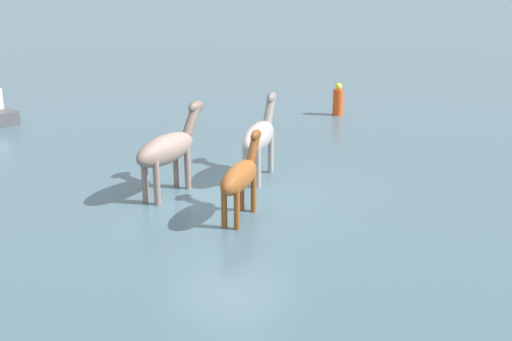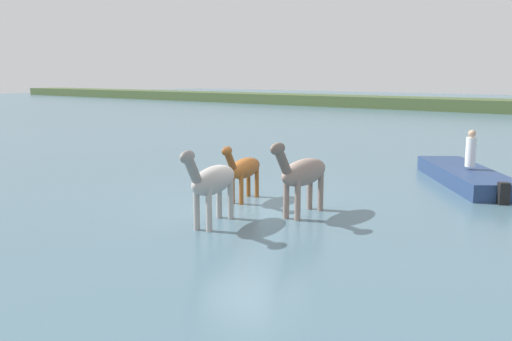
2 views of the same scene
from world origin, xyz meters
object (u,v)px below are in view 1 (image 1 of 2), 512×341
horse_mid_herd (259,136)px  horse_dark_mare (168,149)px  buoy_channel_marker (338,101)px  horse_gray_outer (240,176)px

horse_mid_herd → horse_dark_mare: horse_dark_mare is taller
buoy_channel_marker → horse_gray_outer: bearing=103.7°
horse_gray_outer → horse_dark_mare: size_ratio=0.84×
horse_mid_herd → horse_gray_outer: bearing=-172.8°
horse_mid_herd → horse_dark_mare: 2.39m
horse_mid_herd → buoy_channel_marker: (1.32, -7.32, -0.57)m
horse_dark_mare → buoy_channel_marker: size_ratio=2.26×
horse_mid_herd → buoy_channel_marker: bearing=-6.1°
horse_mid_herd → buoy_channel_marker: 7.46m
horse_gray_outer → buoy_channel_marker: horse_gray_outer is taller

